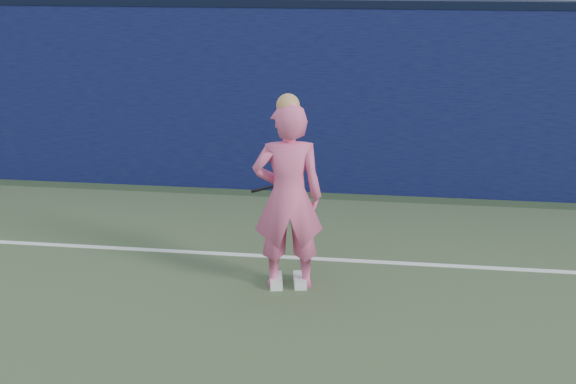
# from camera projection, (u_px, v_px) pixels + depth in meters

# --- Properties ---
(backstop_wall) EXTENTS (24.00, 0.40, 2.50)m
(backstop_wall) POSITION_uv_depth(u_px,v_px,m) (327.00, 101.00, 9.83)
(backstop_wall) COLOR #0C0D39
(backstop_wall) RESTS_ON ground
(wall_cap) EXTENTS (24.00, 0.42, 0.10)m
(wall_cap) POSITION_uv_depth(u_px,v_px,m) (329.00, 3.00, 9.41)
(wall_cap) COLOR black
(wall_cap) RESTS_ON backstop_wall
(player) EXTENTS (0.75, 0.56, 1.95)m
(player) POSITION_uv_depth(u_px,v_px,m) (288.00, 197.00, 6.96)
(player) COLOR #E95A8C
(player) RESTS_ON ground
(racket) EXTENTS (0.51, 0.11, 0.27)m
(racket) POSITION_uv_depth(u_px,v_px,m) (284.00, 185.00, 7.35)
(racket) COLOR black
(racket) RESTS_ON ground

